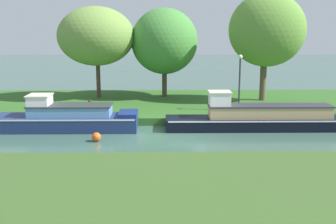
{
  "coord_description": "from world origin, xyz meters",
  "views": [
    {
      "loc": [
        -0.37,
        -19.33,
        5.09
      ],
      "look_at": [
        -0.07,
        1.2,
        0.9
      ],
      "focal_mm": 44.67,
      "sensor_mm": 36.0,
      "label": 1
    }
  ],
  "objects_px": {
    "mooring_post_far": "(90,108)",
    "navy_narrowboat": "(67,118)",
    "channel_buoy": "(96,137)",
    "mooring_post_near": "(274,109)",
    "willow_tree_left": "(96,36)",
    "willow_tree_centre": "(164,41)",
    "lamp_post": "(240,76)",
    "black_barge": "(268,118)",
    "willow_tree_right": "(267,30)"
  },
  "relations": [
    {
      "from": "mooring_post_far",
      "to": "navy_narrowboat",
      "type": "bearing_deg",
      "value": -120.49
    },
    {
      "from": "navy_narrowboat",
      "to": "channel_buoy",
      "type": "distance_m",
      "value": 2.88
    },
    {
      "from": "navy_narrowboat",
      "to": "mooring_post_near",
      "type": "relative_size",
      "value": 11.65
    },
    {
      "from": "willow_tree_left",
      "to": "channel_buoy",
      "type": "distance_m",
      "value": 10.38
    },
    {
      "from": "channel_buoy",
      "to": "willow_tree_left",
      "type": "bearing_deg",
      "value": 97.99
    },
    {
      "from": "willow_tree_left",
      "to": "mooring_post_near",
      "type": "height_order",
      "value": "willow_tree_left"
    },
    {
      "from": "navy_narrowboat",
      "to": "willow_tree_left",
      "type": "xyz_separation_m",
      "value": [
        0.49,
        7.15,
        3.91
      ]
    },
    {
      "from": "willow_tree_centre",
      "to": "channel_buoy",
      "type": "relative_size",
      "value": 14.3
    },
    {
      "from": "willow_tree_centre",
      "to": "navy_narrowboat",
      "type": "bearing_deg",
      "value": -122.72
    },
    {
      "from": "willow_tree_centre",
      "to": "lamp_post",
      "type": "xyz_separation_m",
      "value": [
        4.2,
        -4.97,
        -1.77
      ]
    },
    {
      "from": "black_barge",
      "to": "willow_tree_left",
      "type": "xyz_separation_m",
      "value": [
        -9.67,
        7.15,
        3.93
      ]
    },
    {
      "from": "black_barge",
      "to": "willow_tree_left",
      "type": "relative_size",
      "value": 1.74
    },
    {
      "from": "willow_tree_centre",
      "to": "willow_tree_right",
      "type": "xyz_separation_m",
      "value": [
        6.38,
        -1.91,
        0.74
      ]
    },
    {
      "from": "willow_tree_centre",
      "to": "mooring_post_near",
      "type": "xyz_separation_m",
      "value": [
        5.88,
        -6.17,
        -3.44
      ]
    },
    {
      "from": "willow_tree_left",
      "to": "mooring_post_near",
      "type": "relative_size",
      "value": 9.79
    },
    {
      "from": "black_barge",
      "to": "willow_tree_right",
      "type": "height_order",
      "value": "willow_tree_right"
    },
    {
      "from": "willow_tree_left",
      "to": "channel_buoy",
      "type": "relative_size",
      "value": 14.47
    },
    {
      "from": "navy_narrowboat",
      "to": "willow_tree_centre",
      "type": "height_order",
      "value": "willow_tree_centre"
    },
    {
      "from": "navy_narrowboat",
      "to": "mooring_post_far",
      "type": "height_order",
      "value": "navy_narrowboat"
    },
    {
      "from": "willow_tree_centre",
      "to": "willow_tree_right",
      "type": "bearing_deg",
      "value": -16.66
    },
    {
      "from": "willow_tree_right",
      "to": "mooring_post_far",
      "type": "height_order",
      "value": "willow_tree_right"
    },
    {
      "from": "willow_tree_right",
      "to": "mooring_post_near",
      "type": "height_order",
      "value": "willow_tree_right"
    },
    {
      "from": "mooring_post_near",
      "to": "mooring_post_far",
      "type": "xyz_separation_m",
      "value": [
        -9.93,
        0.0,
        0.11
      ]
    },
    {
      "from": "lamp_post",
      "to": "mooring_post_near",
      "type": "relative_size",
      "value": 5.18
    },
    {
      "from": "navy_narrowboat",
      "to": "channel_buoy",
      "type": "bearing_deg",
      "value": -50.78
    },
    {
      "from": "black_barge",
      "to": "lamp_post",
      "type": "relative_size",
      "value": 3.3
    },
    {
      "from": "black_barge",
      "to": "willow_tree_right",
      "type": "distance_m",
      "value": 7.33
    },
    {
      "from": "willow_tree_left",
      "to": "navy_narrowboat",
      "type": "bearing_deg",
      "value": -93.94
    },
    {
      "from": "mooring_post_near",
      "to": "channel_buoy",
      "type": "relative_size",
      "value": 1.48
    },
    {
      "from": "lamp_post",
      "to": "navy_narrowboat",
      "type": "bearing_deg",
      "value": -163.31
    },
    {
      "from": "black_barge",
      "to": "willow_tree_centre",
      "type": "bearing_deg",
      "value": 124.05
    },
    {
      "from": "willow_tree_centre",
      "to": "channel_buoy",
      "type": "bearing_deg",
      "value": -107.6
    },
    {
      "from": "black_barge",
      "to": "mooring_post_far",
      "type": "height_order",
      "value": "black_barge"
    },
    {
      "from": "mooring_post_far",
      "to": "willow_tree_left",
      "type": "bearing_deg",
      "value": 94.26
    },
    {
      "from": "willow_tree_centre",
      "to": "lamp_post",
      "type": "bearing_deg",
      "value": -49.8
    },
    {
      "from": "mooring_post_far",
      "to": "willow_tree_centre",
      "type": "bearing_deg",
      "value": 56.74
    },
    {
      "from": "navy_narrowboat",
      "to": "lamp_post",
      "type": "xyz_separation_m",
      "value": [
        9.15,
        2.74,
        1.79
      ]
    },
    {
      "from": "lamp_post",
      "to": "mooring_post_near",
      "type": "bearing_deg",
      "value": -35.42
    },
    {
      "from": "navy_narrowboat",
      "to": "lamp_post",
      "type": "relative_size",
      "value": 2.25
    },
    {
      "from": "black_barge",
      "to": "willow_tree_left",
      "type": "distance_m",
      "value": 12.66
    },
    {
      "from": "black_barge",
      "to": "willow_tree_centre",
      "type": "xyz_separation_m",
      "value": [
        -5.21,
        7.71,
        3.59
      ]
    },
    {
      "from": "mooring_post_far",
      "to": "mooring_post_near",
      "type": "bearing_deg",
      "value": 0.0
    },
    {
      "from": "willow_tree_right",
      "to": "channel_buoy",
      "type": "xyz_separation_m",
      "value": [
        -9.53,
        -8.01,
        -4.68
      ]
    },
    {
      "from": "navy_narrowboat",
      "to": "lamp_post",
      "type": "bearing_deg",
      "value": 16.69
    },
    {
      "from": "navy_narrowboat",
      "to": "mooring_post_near",
      "type": "distance_m",
      "value": 10.95
    },
    {
      "from": "willow_tree_right",
      "to": "mooring_post_near",
      "type": "xyz_separation_m",
      "value": [
        -0.5,
        -4.26,
        -4.18
      ]
    },
    {
      "from": "lamp_post",
      "to": "mooring_post_far",
      "type": "height_order",
      "value": "lamp_post"
    },
    {
      "from": "willow_tree_right",
      "to": "mooring_post_near",
      "type": "relative_size",
      "value": 11.05
    },
    {
      "from": "willow_tree_left",
      "to": "willow_tree_centre",
      "type": "height_order",
      "value": "willow_tree_left"
    },
    {
      "from": "navy_narrowboat",
      "to": "mooring_post_far",
      "type": "distance_m",
      "value": 1.81
    }
  ]
}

